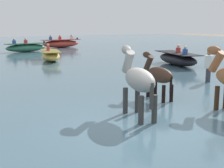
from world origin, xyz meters
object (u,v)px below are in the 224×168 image
object	(u,v)px
horse_trailing_dark_bay	(158,76)
boat_mid_channel	(177,59)
boat_far_inshore	(26,48)
boat_distant_west	(51,56)
horse_lead_grey	(138,81)
person_onlooker_right	(208,69)
boat_far_offshore	(61,43)

from	to	relation	value
horse_trailing_dark_bay	boat_mid_channel	world-z (taller)	horse_trailing_dark_bay
boat_far_inshore	boat_mid_channel	xyz separation A→B (m)	(5.40, -13.46, 0.00)
boat_distant_west	boat_mid_channel	bearing A→B (deg)	-45.53
boat_mid_channel	horse_lead_grey	bearing A→B (deg)	-137.16
boat_mid_channel	person_onlooker_right	xyz separation A→B (m)	(-2.60, -4.83, 0.19)
horse_trailing_dark_bay	boat_distant_west	world-z (taller)	horse_trailing_dark_bay
horse_lead_grey	boat_far_inshore	size ratio (longest dim) A/B	0.57
horse_lead_grey	boat_far_offshore	bearing A→B (deg)	73.49
horse_lead_grey	horse_trailing_dark_bay	bearing A→B (deg)	37.59
boat_mid_channel	horse_trailing_dark_bay	bearing A→B (deg)	-135.85
horse_trailing_dark_bay	boat_mid_channel	bearing A→B (deg)	44.15
horse_trailing_dark_bay	boat_distant_west	size ratio (longest dim) A/B	0.52
horse_lead_grey	boat_far_offshore	xyz separation A→B (m)	(7.17, 24.18, -0.55)
horse_trailing_dark_bay	boat_mid_channel	size ratio (longest dim) A/B	0.44
boat_far_offshore	boat_distant_west	xyz separation A→B (m)	(-4.89, -10.80, -0.07)
horse_trailing_dark_bay	boat_mid_channel	xyz separation A→B (m)	(6.32, 6.14, -0.39)
boat_far_offshore	person_onlooker_right	distance (m)	21.59
horse_lead_grey	boat_far_inshore	world-z (taller)	horse_lead_grey
person_onlooker_right	boat_far_inshore	bearing A→B (deg)	98.71
boat_far_inshore	boat_far_offshore	bearing A→B (deg)	35.72
horse_lead_grey	boat_far_offshore	distance (m)	25.22
boat_far_offshore	boat_distant_west	distance (m)	11.85
horse_lead_grey	boat_far_inshore	distance (m)	21.11
boat_distant_west	boat_mid_channel	xyz separation A→B (m)	(5.79, -5.90, 0.03)
boat_distant_west	boat_mid_channel	distance (m)	8.27
boat_mid_channel	boat_far_offshore	bearing A→B (deg)	93.09
boat_mid_channel	boat_far_inshore	bearing A→B (deg)	111.88
person_onlooker_right	horse_lead_grey	bearing A→B (deg)	-154.09
boat_far_inshore	boat_distant_west	bearing A→B (deg)	-92.92
person_onlooker_right	boat_mid_channel	bearing A→B (deg)	61.65
boat_far_offshore	boat_mid_channel	distance (m)	16.72
horse_trailing_dark_bay	boat_far_inshore	xyz separation A→B (m)	(0.92, 19.59, -0.39)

